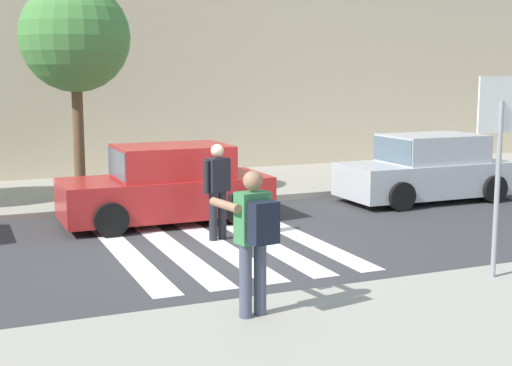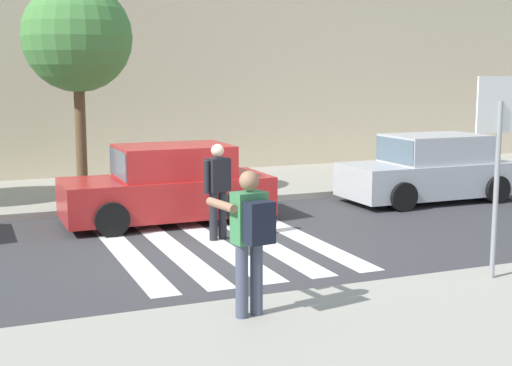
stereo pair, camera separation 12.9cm
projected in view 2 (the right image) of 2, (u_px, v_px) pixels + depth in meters
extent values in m
plane|color=#38383A|center=(220.00, 246.00, 12.33)|extent=(120.00, 120.00, 0.00)
cube|color=#9E998C|center=(139.00, 190.00, 17.80)|extent=(60.00, 4.80, 0.14)
cube|color=beige|center=(102.00, 53.00, 21.28)|extent=(56.00, 4.00, 7.07)
cube|color=silver|center=(125.00, 252.00, 11.90)|extent=(0.44, 5.20, 0.01)
cube|color=silver|center=(172.00, 248.00, 12.21)|extent=(0.44, 5.20, 0.01)
cube|color=silver|center=(216.00, 243.00, 12.51)|extent=(0.44, 5.20, 0.01)
cube|color=silver|center=(258.00, 239.00, 12.81)|extent=(0.44, 5.20, 0.01)
cube|color=silver|center=(298.00, 235.00, 13.11)|extent=(0.44, 5.20, 0.01)
cylinder|color=gray|center=(496.00, 191.00, 9.75)|extent=(0.07, 0.07, 2.46)
cube|color=white|center=(500.00, 105.00, 9.59)|extent=(0.76, 0.03, 0.76)
cube|color=red|center=(499.00, 105.00, 9.60)|extent=(0.66, 0.02, 0.66)
cylinder|color=#474C60|center=(242.00, 281.00, 8.27)|extent=(0.15, 0.15, 0.88)
cylinder|color=#474C60|center=(256.00, 278.00, 8.37)|extent=(0.15, 0.15, 0.88)
cube|color=#3D844C|center=(249.00, 218.00, 8.20)|extent=(0.41, 0.30, 0.60)
sphere|color=#A37556|center=(249.00, 181.00, 8.14)|extent=(0.23, 0.23, 0.23)
cylinder|color=#A37556|center=(222.00, 205.00, 8.24)|extent=(0.19, 0.59, 0.10)
cylinder|color=#A37556|center=(257.00, 201.00, 8.49)|extent=(0.19, 0.59, 0.10)
cube|color=black|center=(232.00, 198.00, 8.52)|extent=(0.15, 0.12, 0.10)
cube|color=black|center=(260.00, 223.00, 8.01)|extent=(0.35, 0.25, 0.48)
cylinder|color=#232328|center=(213.00, 216.00, 12.68)|extent=(0.15, 0.15, 0.88)
cylinder|color=#232328|center=(222.00, 215.00, 12.80)|extent=(0.15, 0.15, 0.88)
cube|color=black|center=(218.00, 175.00, 12.63)|extent=(0.43, 0.34, 0.60)
sphere|color=beige|center=(217.00, 151.00, 12.56)|extent=(0.23, 0.23, 0.23)
cylinder|color=black|center=(207.00, 177.00, 12.48)|extent=(0.10, 0.10, 0.58)
cylinder|color=black|center=(228.00, 175.00, 12.78)|extent=(0.10, 0.10, 0.58)
cube|color=red|center=(167.00, 196.00, 14.23)|extent=(4.10, 1.70, 0.76)
cube|color=red|center=(173.00, 161.00, 14.18)|extent=(2.20, 1.56, 0.64)
cube|color=slate|center=(120.00, 164.00, 13.78)|extent=(0.10, 1.50, 0.54)
cube|color=slate|center=(219.00, 159.00, 14.55)|extent=(0.10, 1.50, 0.51)
cylinder|color=black|center=(112.00, 219.00, 13.01)|extent=(0.64, 0.22, 0.64)
cylinder|color=black|center=(95.00, 204.00, 14.56)|extent=(0.64, 0.22, 0.64)
cylinder|color=black|center=(241.00, 209.00, 13.97)|extent=(0.64, 0.22, 0.64)
cylinder|color=black|center=(213.00, 196.00, 15.52)|extent=(0.64, 0.22, 0.64)
cube|color=#B7BABF|center=(428.00, 178.00, 16.60)|extent=(4.10, 1.70, 0.76)
cube|color=#B7BABF|center=(435.00, 148.00, 16.55)|extent=(2.20, 1.56, 0.64)
cube|color=slate|center=(396.00, 150.00, 16.15)|extent=(0.10, 1.50, 0.54)
cube|color=slate|center=(469.00, 147.00, 16.92)|extent=(0.10, 1.50, 0.51)
cylinder|color=black|center=(403.00, 197.00, 15.38)|extent=(0.64, 0.22, 0.64)
cylinder|color=black|center=(362.00, 185.00, 16.93)|extent=(0.64, 0.22, 0.64)
cylinder|color=black|center=(496.00, 189.00, 16.34)|extent=(0.64, 0.22, 0.64)
cylinder|color=black|center=(450.00, 179.00, 17.89)|extent=(0.64, 0.22, 0.64)
cylinder|color=brown|center=(81.00, 136.00, 15.69)|extent=(0.24, 0.24, 2.88)
sphere|color=#47843D|center=(77.00, 37.00, 15.36)|extent=(2.37, 2.37, 2.37)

